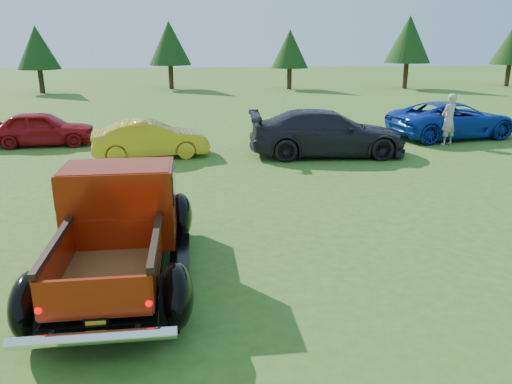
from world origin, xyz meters
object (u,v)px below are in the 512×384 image
object	(u,v)px
tree_west	(37,48)
tree_east	(409,39)
show_car_yellow	(151,139)
show_car_blue	(453,120)
spectator	(449,120)
pickup_truck	(122,222)
tree_mid_left	(169,43)
tree_far_east	(512,45)
tree_mid_right	(290,49)
show_car_red	(42,128)
show_car_grey	(327,133)

from	to	relation	value
tree_west	tree_east	xyz separation A→B (m)	(27.00, 0.50, 0.55)
show_car_yellow	show_car_blue	world-z (taller)	show_car_blue
show_car_yellow	spectator	bearing A→B (deg)	-94.83
tree_west	pickup_truck	xyz separation A→B (m)	(9.99, -29.49, -2.23)
tree_mid_left	spectator	world-z (taller)	tree_mid_left
pickup_truck	tree_east	bearing A→B (deg)	59.11
tree_east	tree_far_east	distance (m)	9.06
tree_east	tree_far_east	world-z (taller)	tree_east
tree_mid_right	spectator	distance (m)	21.33
tree_mid_left	tree_mid_right	distance (m)	9.06
tree_west	tree_mid_right	xyz separation A→B (m)	(18.00, 1.00, -0.14)
show_car_red	tree_west	bearing A→B (deg)	12.82
spectator	tree_far_east	bearing A→B (deg)	-153.21
tree_east	spectator	xyz separation A→B (m)	(-6.67, -20.61, -2.72)
tree_far_east	show_car_yellow	xyz separation A→B (m)	(-26.36, -22.55, -2.63)
tree_mid_left	tree_mid_right	bearing A→B (deg)	-6.34
show_car_red	tree_mid_right	bearing A→B (deg)	-36.06
show_car_grey	tree_mid_right	bearing A→B (deg)	-3.80
tree_mid_left	pickup_truck	world-z (taller)	tree_mid_left
tree_east	show_car_red	distance (m)	28.95
tree_mid_left	show_car_yellow	distance (m)	23.22
tree_mid_right	show_car_grey	world-z (taller)	tree_mid_right
tree_west	show_car_blue	world-z (taller)	tree_west
tree_mid_left	tree_west	bearing A→B (deg)	-167.47
tree_east	show_car_yellow	world-z (taller)	tree_east
tree_mid_left	show_car_blue	distance (m)	24.24
tree_mid_right	pickup_truck	xyz separation A→B (m)	(-8.01, -30.49, -2.10)
pickup_truck	show_car_yellow	distance (m)	8.46
tree_mid_left	show_car_red	size ratio (longest dim) A/B	1.36
show_car_yellow	show_car_red	bearing A→B (deg)	50.07
tree_mid_right	show_car_yellow	bearing A→B (deg)	-110.76
tree_mid_left	tree_far_east	size ratio (longest dim) A/B	1.04
tree_mid_right	show_car_red	world-z (taller)	tree_mid_right
tree_mid_left	pickup_truck	xyz separation A→B (m)	(0.99, -31.49, -2.51)
tree_mid_left	spectator	bearing A→B (deg)	-62.87
show_car_grey	spectator	size ratio (longest dim) A/B	2.78
tree_mid_right	show_car_yellow	world-z (taller)	tree_mid_right
tree_mid_right	show_car_yellow	size ratio (longest dim) A/B	1.18
tree_far_east	show_car_red	size ratio (longest dim) A/B	1.30
tree_mid_left	show_car_blue	xyz separation A→B (m)	(12.17, -20.79, -2.68)
tree_far_east	show_car_red	distance (m)	36.65
tree_mid_right	tree_west	bearing A→B (deg)	-176.82
show_car_grey	show_car_blue	world-z (taller)	show_car_grey
show_car_blue	tree_east	bearing A→B (deg)	-27.83
tree_far_east	spectator	size ratio (longest dim) A/B	2.56
tree_mid_right	show_car_grey	bearing A→B (deg)	-96.39
tree_mid_right	tree_east	distance (m)	9.04
tree_far_east	show_car_red	xyz separation A→B (m)	(-30.50, -20.15, -2.62)
tree_east	tree_mid_left	bearing A→B (deg)	175.24
tree_east	show_car_grey	size ratio (longest dim) A/B	1.04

